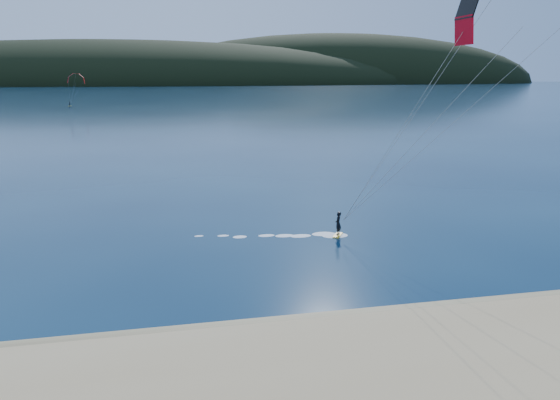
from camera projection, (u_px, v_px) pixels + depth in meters
ground at (258, 385)px, 21.27m from camera, size 1800.00×1800.00×0.00m
wet_sand at (241, 332)px, 25.54m from camera, size 220.00×2.50×0.10m
headland at (162, 84)px, 731.46m from camera, size 1200.00×310.00×140.00m
kitesurfer_near at (515, 34)px, 34.17m from camera, size 24.84×9.07×18.23m
kitesurfer_far at (76, 82)px, 205.48m from camera, size 7.81×8.05×11.32m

